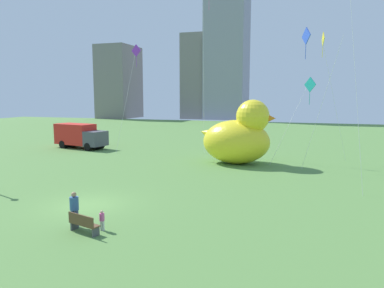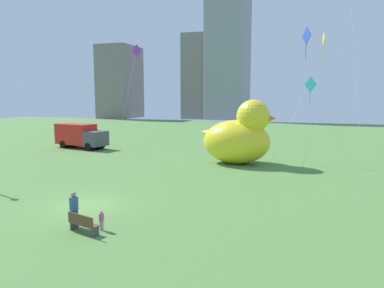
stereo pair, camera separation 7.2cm
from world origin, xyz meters
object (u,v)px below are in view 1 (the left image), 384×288
Objects in this scene: giant_inflatable_duck at (239,137)px; kite_purple at (135,55)px; person_adult at (74,208)px; kite_teal at (309,88)px; park_bench at (83,223)px; kite_pink at (208,3)px; kite_yellow at (324,45)px; box_truck at (80,136)px; person_child at (102,219)px; kite_blue at (307,42)px.

kite_purple reaches higher than giant_inflatable_duck.
kite_teal reaches higher than person_adult.
kite_purple is at bearing 166.73° from giant_inflatable_duck.
kite_teal is 17.95m from kite_purple.
person_adult reaches higher than park_bench.
kite_purple is at bearing -159.63° from kite_pink.
kite_teal is (9.17, 19.39, 6.33)m from park_bench.
kite_yellow is (1.17, 4.27, 4.08)m from kite_teal.
box_truck is 28.26m from kite_yellow.
person_child is at bearing -67.15° from kite_purple.
kite_yellow is at bearing 2.02° from box_truck.
kite_blue is (8.98, 15.86, 9.60)m from park_bench.
kite_yellow is at bearing 64.07° from person_adult.
kite_teal reaches higher than box_truck.
park_bench is 25.20m from kite_purple.
giant_inflatable_duck reaches higher than person_adult.
kite_teal is at bearing 64.68° from park_bench.
box_truck is 27.56m from kite_blue.
giant_inflatable_duck is 0.58× the size of kite_yellow.
box_truck is 0.57× the size of kite_yellow.
kite_yellow is at bearing -3.34° from kite_pink.
kite_purple is at bearing 172.56° from kite_teal.
giant_inflatable_duck is (2.75, 18.34, 1.95)m from person_child.
giant_inflatable_duck is 0.61× the size of kite_purple.
person_child is at bearing -114.51° from kite_teal.
kite_blue is (9.85, 15.27, 9.15)m from person_adult.
kite_teal is at bearing -7.46° from box_truck.
kite_yellow is at bearing 6.10° from kite_purple.
kite_blue is at bearing 57.17° from person_adult.
kite_yellow is at bearing 67.11° from person_child.
kite_yellow is at bearing 80.10° from kite_blue.
giant_inflatable_duck is 14.30m from kite_purple.
kite_yellow is (9.74, 23.07, 10.37)m from person_child.
kite_teal is at bearing 61.87° from person_adult.
kite_purple is (-7.41, 21.08, 9.40)m from person_adult.
park_bench is 22.36m from kite_teal.
kite_purple reaches higher than kite_blue.
person_child is 0.08× the size of kite_blue.
park_bench is 0.99× the size of person_adult.
box_truck reaches higher than park_bench.
kite_pink is (-1.72, 23.74, 15.14)m from person_child.
person_adult is 18.87m from giant_inflatable_duck.
park_bench is 0.22× the size of kite_teal.
box_truck is (-19.63, 3.80, -1.01)m from giant_inflatable_duck.
person_adult is 1.53m from person_child.
kite_pink is (15.16, 1.61, 14.20)m from box_truck.
kite_yellow reaches higher than person_child.
kite_teal is (25.45, -3.33, 5.35)m from box_truck.
kite_yellow is 18.74m from kite_purple.
kite_pink is 9.32m from kite_purple.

